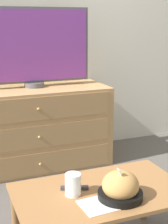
# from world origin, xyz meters

# --- Properties ---
(ground_plane) EXTENTS (12.00, 12.00, 0.00)m
(ground_plane) POSITION_xyz_m (0.00, 0.00, 0.00)
(ground_plane) COLOR #56514C
(wall_back) EXTENTS (12.00, 0.05, 2.60)m
(wall_back) POSITION_xyz_m (0.00, 0.03, 1.30)
(wall_back) COLOR silver
(wall_back) RESTS_ON ground_plane
(dresser) EXTENTS (1.37, 0.58, 0.72)m
(dresser) POSITION_xyz_m (-0.04, -0.31, 0.36)
(dresser) COLOR tan
(dresser) RESTS_ON ground_plane
(tv) EXTENTS (1.01, 0.18, 0.68)m
(tv) POSITION_xyz_m (0.01, -0.27, 1.07)
(tv) COLOR #515156
(tv) RESTS_ON dresser
(coffee_table) EXTENTS (0.93, 0.55, 0.40)m
(coffee_table) POSITION_xyz_m (0.01, -1.71, 0.35)
(coffee_table) COLOR #9E6B3D
(coffee_table) RESTS_ON ground_plane
(takeout_bowl) EXTENTS (0.23, 0.23, 0.18)m
(takeout_bowl) POSITION_xyz_m (0.07, -1.82, 0.46)
(takeout_bowl) COLOR black
(takeout_bowl) RESTS_ON coffee_table
(drink_cup) EXTENTS (0.08, 0.08, 0.12)m
(drink_cup) POSITION_xyz_m (-0.14, -1.69, 0.45)
(drink_cup) COLOR white
(drink_cup) RESTS_ON coffee_table
(napkin) EXTENTS (0.18, 0.18, 0.00)m
(napkin) POSITION_xyz_m (-0.07, -1.84, 0.41)
(napkin) COLOR white
(napkin) RESTS_ON coffee_table
(remote_control) EXTENTS (0.15, 0.07, 0.02)m
(remote_control) POSITION_xyz_m (-0.12, -1.64, 0.41)
(remote_control) COLOR #38383D
(remote_control) RESTS_ON coffee_table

